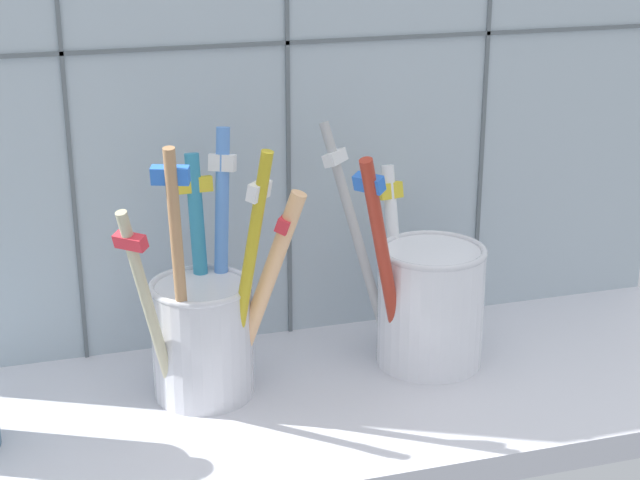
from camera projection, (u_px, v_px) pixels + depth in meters
The scene contains 4 objects.
counter_slab at pixel (331, 406), 73.08cm from camera, with size 64.00×22.00×2.00cm, color silver.
tile_wall_back at pixel (284, 74), 76.59cm from camera, with size 64.00×2.20×45.00cm.
toothbrush_cup_left at pixel (205, 325), 71.06cm from camera, with size 12.85×9.32×19.05cm.
toothbrush_cup_right at pixel (427, 300), 75.87cm from camera, with size 11.12×10.22×17.71cm.
Camera 1 is at (-19.62, -61.72, 36.85)cm, focal length 57.91 mm.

